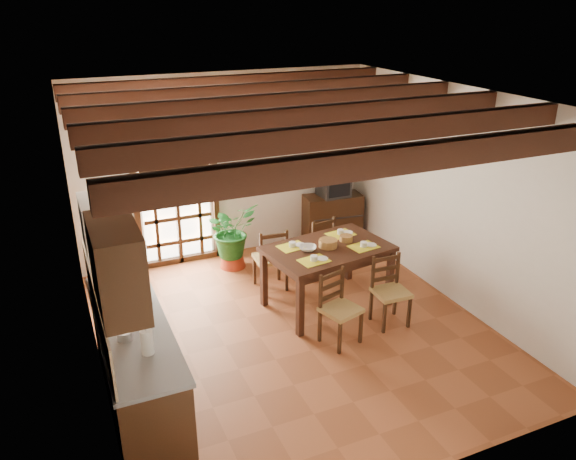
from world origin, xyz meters
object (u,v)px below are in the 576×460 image
dining_table (328,254)px  pendant_lamp (327,149)px  chair_far_right (316,256)px  kitchen_counter (136,362)px  potted_plant (232,232)px  chair_far_left (271,269)px  sideboard (332,218)px  crt_tv (334,184)px  chair_near_right (390,303)px  chair_near_left (340,321)px

dining_table → pendant_lamp: pendant_lamp is taller
chair_far_right → pendant_lamp: size_ratio=1.09×
kitchen_counter → potted_plant: potted_plant is taller
chair_far_left → potted_plant: potted_plant is taller
sideboard → crt_tv: bearing=-82.8°
kitchen_counter → chair_far_left: bearing=39.0°
chair_near_right → crt_tv: 2.71m
crt_tv → pendant_lamp: pendant_lamp is taller
chair_far_right → sideboard: bearing=-138.1°
kitchen_counter → chair_far_left: 2.71m
chair_far_left → chair_near_right: bearing=128.9°
dining_table → chair_far_right: bearing=64.0°
chair_near_left → sideboard: bearing=47.2°
chair_near_right → crt_tv: (0.55, 2.56, 0.71)m
chair_far_right → potted_plant: size_ratio=0.43×
chair_near_right → sideboard: bearing=80.2°
sideboard → pendant_lamp: size_ratio=1.11×
chair_near_right → chair_far_right: 1.57m
chair_near_left → chair_near_right: size_ratio=1.00×
chair_near_left → pendant_lamp: pendant_lamp is taller
chair_near_right → potted_plant: potted_plant is taller
kitchen_counter → potted_plant: size_ratio=1.05×
sideboard → chair_far_left: bearing=-136.9°
kitchen_counter → chair_near_right: (3.10, 0.26, -0.20)m
kitchen_counter → pendant_lamp: pendant_lamp is taller
chair_near_left → potted_plant: 2.48m
chair_far_left → pendant_lamp: (0.50, -0.62, 1.79)m
dining_table → potted_plant: (-0.78, 1.57, -0.16)m
kitchen_counter → chair_near_left: (2.34, 0.15, -0.20)m
chair_far_left → sideboard: bearing=-140.0°
chair_far_left → chair_far_right: 0.77m
kitchen_counter → sideboard: (3.65, 2.83, -0.08)m
chair_far_left → pendant_lamp: size_ratio=1.08×
dining_table → potted_plant: potted_plant is taller
chair_far_left → pendant_lamp: pendant_lamp is taller
crt_tv → kitchen_counter: bearing=-142.1°
sideboard → crt_tv: size_ratio=2.05×
potted_plant → pendant_lamp: pendant_lamp is taller
kitchen_counter → crt_tv: 4.64m
crt_tv → pendant_lamp: bearing=-121.0°
kitchen_counter → chair_near_left: bearing=3.6°
kitchen_counter → chair_near_right: kitchen_counter is taller
sideboard → crt_tv: 0.59m
chair_near_right → chair_far_right: chair_far_right is taller
chair_near_right → sideboard: chair_near_right is taller
chair_near_left → chair_near_right: 0.77m
crt_tv → potted_plant: 1.89m
sideboard → pendant_lamp: bearing=-113.9°
kitchen_counter → pendant_lamp: 3.24m
kitchen_counter → chair_near_left: 2.35m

